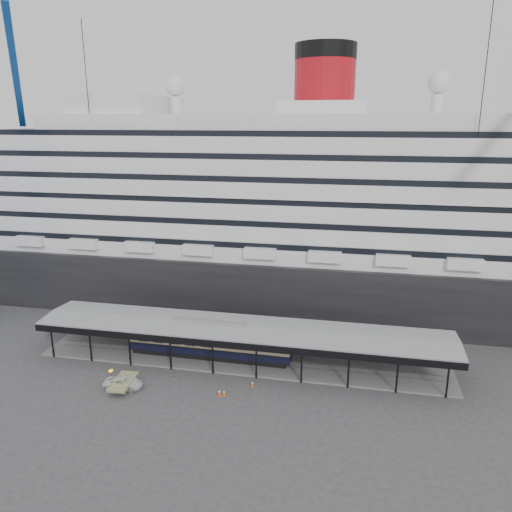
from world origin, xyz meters
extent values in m
plane|color=#353538|center=(0.00, 0.00, 0.00)|extent=(200.00, 200.00, 0.00)
cube|color=black|center=(0.00, 32.00, 5.00)|extent=(130.00, 30.00, 10.00)
cylinder|color=#AE0E17|center=(8.00, 32.00, 37.40)|extent=(10.00, 10.00, 9.00)
cylinder|color=black|center=(8.00, 32.00, 42.65)|extent=(10.10, 10.10, 2.50)
sphere|color=silver|center=(-18.00, 32.00, 37.70)|extent=(3.60, 3.60, 3.60)
sphere|color=silver|center=(26.00, 32.00, 37.70)|extent=(3.60, 3.60, 3.60)
cube|color=slate|center=(0.00, 5.00, 0.12)|extent=(56.00, 8.00, 0.24)
cube|color=slate|center=(0.00, 4.28, 0.28)|extent=(54.00, 0.08, 0.10)
cube|color=slate|center=(0.00, 5.72, 0.28)|extent=(54.00, 0.08, 0.10)
cube|color=black|center=(0.00, 0.50, 4.45)|extent=(56.00, 0.18, 0.90)
cube|color=black|center=(0.00, 9.50, 4.45)|extent=(56.00, 0.18, 0.90)
cube|color=slate|center=(0.00, 5.00, 5.18)|extent=(56.00, 9.00, 0.24)
cube|color=blue|center=(-37.61, 15.88, 39.20)|extent=(12.92, 17.86, 16.80)
cylinder|color=black|center=(-29.22, 21.75, 23.60)|extent=(0.12, 0.12, 47.21)
cylinder|color=black|center=(30.26, 20.24, 23.60)|extent=(0.12, 0.12, 47.21)
imported|color=silver|center=(-12.72, -4.77, 0.67)|extent=(4.95, 2.58, 1.33)
cube|color=black|center=(-4.58, 5.00, 0.60)|extent=(21.82, 2.74, 0.73)
cube|color=black|center=(-4.58, 5.00, 1.54)|extent=(22.86, 3.17, 1.14)
cube|color=#CBB792|center=(-4.58, 5.00, 2.78)|extent=(22.86, 3.21, 1.35)
cube|color=black|center=(-4.58, 5.00, 3.66)|extent=(22.86, 3.17, 0.42)
cube|color=#DD5C0C|center=(-0.06, -3.95, 0.02)|extent=(0.48, 0.48, 0.03)
cone|color=#DD5C0C|center=(-0.06, -3.95, 0.38)|extent=(0.41, 0.41, 0.73)
cylinder|color=white|center=(-0.06, -3.95, 0.45)|extent=(0.23, 0.23, 0.14)
cube|color=#F43B0D|center=(-0.64, -4.10, 0.02)|extent=(0.53, 0.53, 0.03)
cone|color=#F43B0D|center=(-0.64, -4.10, 0.43)|extent=(0.45, 0.45, 0.82)
cylinder|color=white|center=(-0.64, -4.10, 0.51)|extent=(0.26, 0.26, 0.16)
cube|color=#ED510D|center=(2.83, -1.20, 0.01)|extent=(0.38, 0.38, 0.03)
cone|color=#ED510D|center=(2.83, -1.20, 0.37)|extent=(0.32, 0.32, 0.70)
cylinder|color=white|center=(2.83, -1.20, 0.44)|extent=(0.22, 0.22, 0.14)
camera|label=1|loc=(14.47, -55.42, 32.16)|focal=35.00mm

